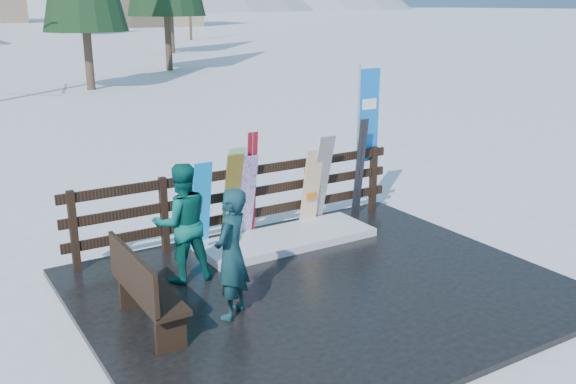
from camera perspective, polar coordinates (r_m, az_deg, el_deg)
ground at (r=8.53m, az=3.07°, el=-8.83°), size 700.00×700.00×0.00m
deck at (r=8.51m, az=3.07°, el=-8.59°), size 6.00×5.00×0.08m
fence at (r=10.02m, az=-4.03°, el=-0.40°), size 5.60×0.10×1.15m
snow_patch at (r=9.93m, az=-0.12°, el=-4.18°), size 2.75×1.00×0.12m
bench at (r=7.41m, az=-12.77°, el=-8.26°), size 0.41×1.50×0.97m
snowboard_0 at (r=9.49m, az=-7.73°, el=-1.28°), size 0.28×0.30×1.38m
snowboard_1 at (r=9.70m, az=-4.74°, el=-0.34°), size 0.30×0.27×1.53m
snowboard_2 at (r=9.69m, az=-5.02°, el=-0.62°), size 0.26×0.37×1.45m
snowboard_3 at (r=9.81m, az=-3.68°, el=-0.56°), size 0.26×0.33×1.39m
snowboard_4 at (r=10.47m, az=2.91°, el=0.99°), size 0.29×0.39×1.54m
snowboard_5 at (r=10.40m, az=2.08°, el=0.31°), size 0.31×0.27×1.34m
ski_pair_a at (r=9.87m, az=-3.29°, el=0.55°), size 0.16×0.19×1.71m
ski_pair_b at (r=10.99m, az=6.39°, el=2.14°), size 0.17×0.20×1.72m
rental_flag at (r=11.15m, az=6.95°, el=6.25°), size 0.45×0.04×2.60m
person_front at (r=7.46m, az=-5.06°, el=-5.48°), size 0.68×0.65×1.56m
person_back at (r=8.50m, az=-9.40°, el=-2.71°), size 0.84×0.69×1.60m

